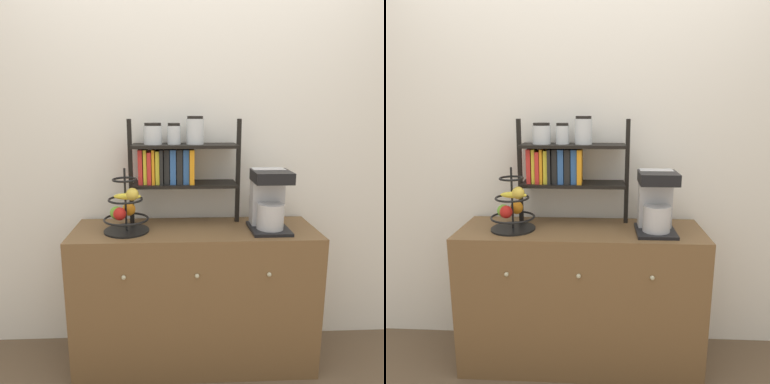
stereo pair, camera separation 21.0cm
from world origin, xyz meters
TOP-DOWN VIEW (x-y plane):
  - ground_plane at (0.00, 0.00)m, footprint 12.00×12.00m
  - wall_back at (0.00, 0.50)m, footprint 7.00×0.05m
  - sideboard at (0.00, 0.23)m, footprint 1.39×0.47m
  - coffee_maker at (0.42, 0.20)m, footprint 0.21×0.26m
  - fruit_stand at (-0.39, 0.20)m, footprint 0.25×0.25m
  - shelf_hutch at (-0.11, 0.36)m, footprint 0.66×0.20m

SIDE VIEW (x-z plane):
  - ground_plane at x=0.00m, z-range 0.00..0.00m
  - sideboard at x=0.00m, z-range 0.00..0.84m
  - fruit_stand at x=-0.39m, z-range 0.78..1.14m
  - coffee_maker at x=0.42m, z-range 0.84..1.18m
  - shelf_hutch at x=-0.11m, z-range 0.91..1.55m
  - wall_back at x=0.00m, z-range 0.00..2.60m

